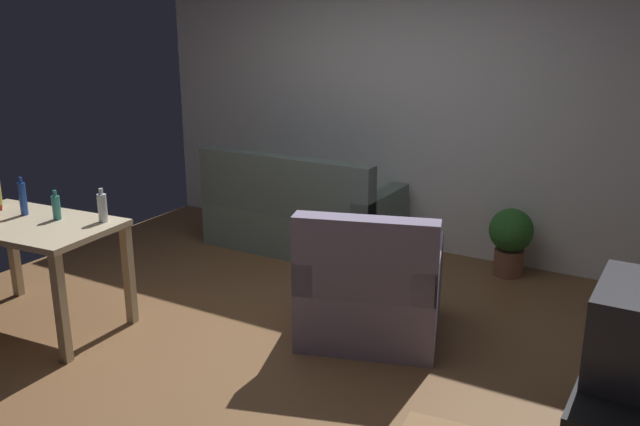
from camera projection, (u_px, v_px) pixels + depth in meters
name	position (u px, v px, depth m)	size (l,w,h in m)	color
ground_plane	(271.00, 335.00, 4.62)	(5.20, 4.40, 0.02)	brown
wall_rear	(406.00, 100.00, 6.05)	(5.20, 0.10, 2.70)	white
couch	(300.00, 216.00, 6.20)	(1.72, 0.84, 0.92)	slate
tv_stand	(627.00, 418.00, 3.26)	(0.44, 1.10, 0.48)	black
tv	(640.00, 332.00, 3.13)	(0.41, 0.60, 0.44)	#2D2D33
desk	(29.00, 237.00, 4.57)	(1.25, 0.80, 0.76)	#C6B28E
potted_plant	(511.00, 237.00, 5.57)	(0.36, 0.36, 0.57)	brown
armchair	(370.00, 292.00, 4.51)	(1.12, 1.08, 0.92)	gray
bottle_blue	(23.00, 198.00, 4.66)	(0.05, 0.05, 0.27)	#2347A3
bottle_tall	(56.00, 207.00, 4.57)	(0.05, 0.05, 0.20)	teal
bottle_clear	(102.00, 207.00, 4.52)	(0.06, 0.06, 0.23)	silver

